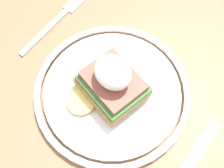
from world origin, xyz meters
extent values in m
cube|color=#846042|center=(0.00, 0.00, 0.73)|extent=(0.88, 0.72, 0.03)
cylinder|color=#846042|center=(-0.38, 0.30, 0.36)|extent=(0.06, 0.06, 0.71)
cylinder|color=white|center=(-0.03, 0.00, 0.75)|extent=(0.22, 0.22, 0.01)
torus|color=white|center=(-0.03, 0.00, 0.75)|extent=(0.24, 0.24, 0.01)
cube|color=#9E703D|center=(-0.03, 0.00, 0.77)|extent=(0.09, 0.08, 0.02)
cube|color=#427A38|center=(-0.03, 0.00, 0.79)|extent=(0.09, 0.07, 0.01)
cube|color=brown|center=(-0.03, 0.00, 0.80)|extent=(0.08, 0.06, 0.01)
ellipsoid|color=white|center=(-0.03, 0.00, 0.82)|extent=(0.06, 0.05, 0.04)
cylinder|color=#EAD166|center=(-0.05, -0.05, 0.76)|extent=(0.04, 0.04, 0.00)
cube|color=silver|center=(-0.20, -0.02, 0.75)|extent=(0.04, 0.12, 0.00)
cube|color=silver|center=(-0.22, 0.06, 0.75)|extent=(0.03, 0.04, 0.00)
cube|color=silver|center=(0.12, 0.04, 0.75)|extent=(0.04, 0.11, 0.00)
camera|label=1|loc=(0.10, -0.11, 1.16)|focal=45.00mm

